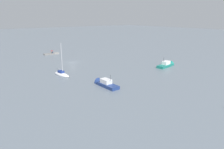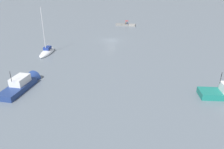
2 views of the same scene
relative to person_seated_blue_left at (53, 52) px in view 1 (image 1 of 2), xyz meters
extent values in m
plane|color=slate|center=(0.62, 21.08, -0.91)|extent=(500.00, 500.00, 0.00)
cube|color=gray|center=(-1.67, -0.15, -0.58)|extent=(2.22, 1.82, 0.66)
cube|color=slate|center=(0.62, -0.15, -0.58)|extent=(2.22, 1.82, 0.66)
cube|color=slate|center=(2.91, -0.15, -0.58)|extent=(2.22, 1.82, 0.66)
cube|color=#1E2333|center=(-0.01, 0.20, -0.17)|extent=(0.38, 0.44, 0.16)
cube|color=navy|center=(0.00, -0.08, 0.01)|extent=(0.41, 0.24, 0.52)
sphere|color=tan|center=(0.00, -0.08, 0.37)|extent=(0.22, 0.22, 0.22)
cube|color=#1E2333|center=(0.55, 0.25, -0.17)|extent=(0.38, 0.44, 0.16)
cube|color=brown|center=(0.56, -0.02, 0.01)|extent=(0.41, 0.24, 0.52)
sphere|color=tan|center=(0.56, -0.02, 0.37)|extent=(0.22, 0.22, 0.22)
cylinder|color=black|center=(0.28, -0.16, 0.27)|extent=(0.02, 0.02, 1.05)
cone|color=#B21E1E|center=(0.28, -0.16, 0.86)|extent=(1.35, 1.35, 0.24)
sphere|color=black|center=(0.28, -0.16, 1.01)|extent=(0.05, 0.05, 0.05)
ellipsoid|color=silver|center=(11.23, 35.12, -0.66)|extent=(2.97, 7.16, 1.19)
cube|color=navy|center=(11.28, 34.78, 0.20)|extent=(1.46, 2.10, 0.55)
cylinder|color=silver|center=(11.15, 35.67, 4.31)|extent=(0.12, 0.12, 8.76)
cylinder|color=silver|center=(11.33, 34.47, 0.82)|extent=(0.44, 2.42, 0.09)
sphere|color=black|center=(10.77, 38.28, -0.02)|extent=(0.16, 0.16, 0.16)
cube|color=#197266|center=(-21.29, 46.75, -0.63)|extent=(7.01, 3.51, 1.12)
cone|color=#197266|center=(-24.59, 46.21, -0.63)|extent=(2.70, 2.71, 2.36)
cube|color=white|center=(-22.08, 46.62, 0.49)|extent=(3.21, 2.32, 1.12)
cube|color=#283847|center=(-22.87, 46.49, 0.54)|extent=(0.42, 1.77, 0.78)
cylinder|color=black|center=(-20.29, 46.91, 1.83)|extent=(0.07, 0.07, 1.56)
cube|color=navy|center=(6.49, 51.69, -0.65)|extent=(2.51, 6.42, 1.06)
cone|color=navy|center=(6.58, 48.51, -0.65)|extent=(2.30, 2.29, 2.24)
cube|color=silver|center=(6.51, 50.92, 0.41)|extent=(1.85, 2.85, 1.06)
cube|color=#283847|center=(6.53, 50.16, 0.46)|extent=(1.68, 0.18, 0.74)
cylinder|color=black|center=(6.46, 52.64, 1.68)|extent=(0.06, 0.06, 1.48)
camera|label=1|loc=(34.77, 90.54, 15.92)|focal=33.01mm
camera|label=2|loc=(-12.61, 74.60, 13.13)|focal=34.44mm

